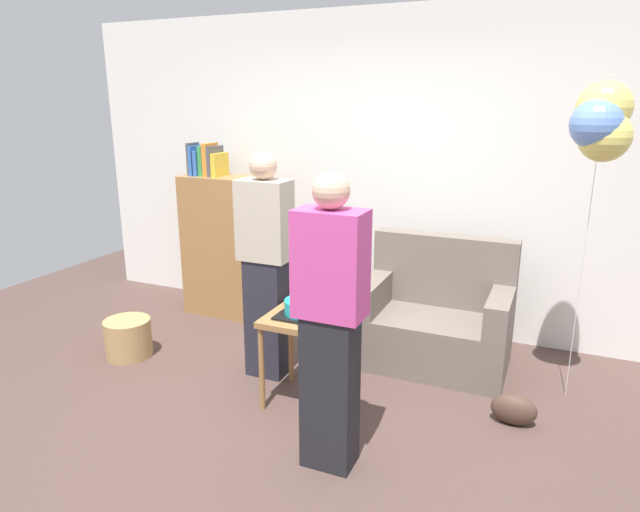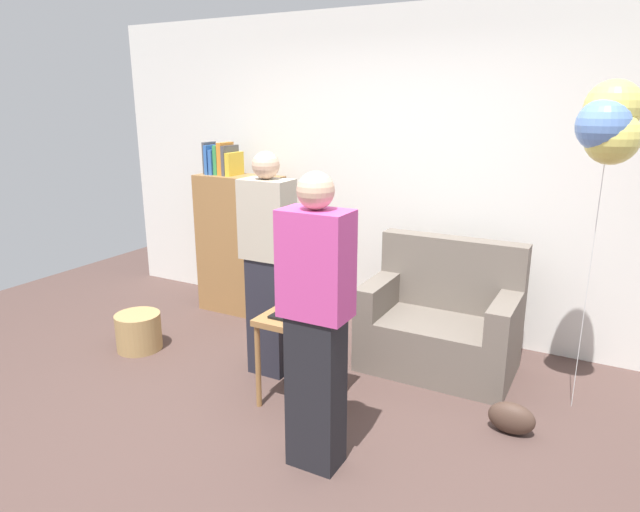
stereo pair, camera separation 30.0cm
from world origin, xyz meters
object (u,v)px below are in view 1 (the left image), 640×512
(wicker_basket, at_px, (128,338))
(couch, at_px, (436,320))
(bookshelf, at_px, (227,243))
(person_blowing_candles, at_px, (266,266))
(handbag, at_px, (514,409))
(side_table, at_px, (305,329))
(person_holding_cake, at_px, (330,324))
(birthday_cake, at_px, (304,308))
(balloon_bunch, at_px, (602,124))

(wicker_basket, bearing_deg, couch, 21.54)
(couch, height_order, bookshelf, bookshelf)
(person_blowing_candles, distance_m, handbag, 1.88)
(person_blowing_candles, bearing_deg, bookshelf, 146.04)
(side_table, height_order, person_holding_cake, person_holding_cake)
(couch, bearing_deg, person_holding_cake, -99.60)
(birthday_cake, bearing_deg, person_holding_cake, -53.33)
(bookshelf, distance_m, handbag, 2.88)
(bookshelf, relative_size, balloon_bunch, 0.77)
(person_holding_cake, distance_m, wicker_basket, 2.18)
(couch, height_order, wicker_basket, couch)
(bookshelf, distance_m, person_blowing_candles, 1.33)
(balloon_bunch, bearing_deg, wicker_basket, -167.77)
(couch, xyz_separation_m, bookshelf, (-2.02, 0.24, 0.34))
(couch, relative_size, birthday_cake, 3.44)
(side_table, height_order, handbag, side_table)
(bookshelf, bearing_deg, wicker_basket, -101.03)
(side_table, bearing_deg, couch, 54.80)
(bookshelf, distance_m, balloon_bunch, 3.21)
(birthday_cake, distance_m, person_holding_cake, 0.71)
(handbag, bearing_deg, balloon_bunch, 58.11)
(person_blowing_candles, xyz_separation_m, balloon_bunch, (2.03, 0.50, 0.99))
(wicker_basket, xyz_separation_m, balloon_bunch, (3.19, 0.69, 1.67))
(handbag, bearing_deg, person_holding_cake, -137.92)
(side_table, xyz_separation_m, person_holding_cake, (0.41, -0.55, 0.31))
(couch, distance_m, birthday_cake, 1.20)
(couch, relative_size, handbag, 3.93)
(bookshelf, height_order, handbag, bookshelf)
(side_table, height_order, person_blowing_candles, person_blowing_candles)
(person_blowing_candles, distance_m, person_holding_cake, 1.15)
(balloon_bunch, bearing_deg, couch, 168.69)
(bookshelf, relative_size, birthday_cake, 4.98)
(couch, xyz_separation_m, balloon_bunch, (0.95, -0.19, 1.48))
(side_table, bearing_deg, wicker_basket, 177.89)
(person_blowing_candles, relative_size, balloon_bunch, 0.78)
(couch, distance_m, balloon_bunch, 1.77)
(wicker_basket, height_order, balloon_bunch, balloon_bunch)
(birthday_cake, height_order, balloon_bunch, balloon_bunch)
(wicker_basket, xyz_separation_m, handbag, (2.89, 0.21, -0.05))
(couch, bearing_deg, side_table, -125.20)
(side_table, relative_size, birthday_cake, 1.92)
(couch, distance_m, wicker_basket, 2.41)
(couch, bearing_deg, bookshelf, 173.29)
(person_holding_cake, bearing_deg, handbag, -128.83)
(person_blowing_candles, distance_m, wicker_basket, 1.36)
(birthday_cake, bearing_deg, couch, 54.80)
(birthday_cake, height_order, person_holding_cake, person_holding_cake)
(wicker_basket, bearing_deg, bookshelf, 78.97)
(bookshelf, relative_size, wicker_basket, 4.42)
(birthday_cake, bearing_deg, side_table, 115.85)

